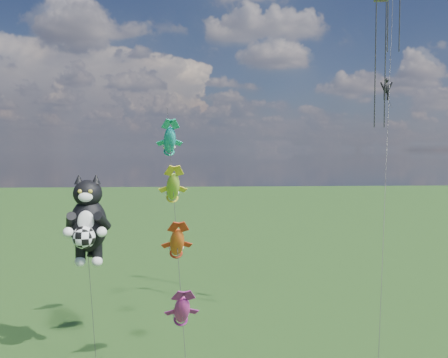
{
  "coord_description": "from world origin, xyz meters",
  "views": [
    {
      "loc": [
        10.13,
        -23.16,
        12.71
      ],
      "look_at": [
        12.5,
        11.44,
        10.7
      ],
      "focal_mm": 40.0,
      "sensor_mm": 36.0,
      "label": 1
    }
  ],
  "objects": [
    {
      "name": "parafoil_rig",
      "position": [
        23.89,
        11.18,
        19.24
      ],
      "size": [
        7.73,
        16.32,
        27.32
      ],
      "rotation": [
        0.0,
        0.0,
        -0.33
      ],
      "color": "brown",
      "rests_on": "ground"
    },
    {
      "name": "fish_windsock_rig",
      "position": [
        9.24,
        6.34,
        8.92
      ],
      "size": [
        2.11,
        15.89,
        15.9
      ],
      "rotation": [
        0.0,
        0.0,
        0.43
      ],
      "color": "brown",
      "rests_on": "ground"
    },
    {
      "name": "cat_kite_rig",
      "position": [
        3.88,
        7.59,
        8.44
      ],
      "size": [
        2.73,
        4.24,
        11.26
      ],
      "rotation": [
        0.0,
        0.0,
        0.31
      ],
      "color": "brown",
      "rests_on": "ground"
    }
  ]
}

